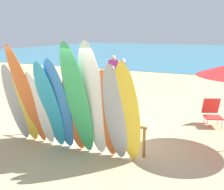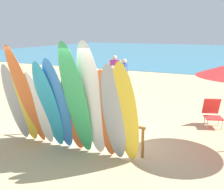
{
  "view_description": "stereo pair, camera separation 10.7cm",
  "coord_description": "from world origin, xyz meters",
  "px_view_note": "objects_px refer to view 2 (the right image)",
  "views": [
    {
      "loc": [
        3.58,
        -5.64,
        2.84
      ],
      "look_at": [
        0.0,
        1.89,
        0.9
      ],
      "focal_mm": 44.67,
      "sensor_mm": 36.0,
      "label": 1
    },
    {
      "loc": [
        3.68,
        -5.59,
        2.84
      ],
      "look_at": [
        0.0,
        1.89,
        0.9
      ],
      "focal_mm": 44.67,
      "sensor_mm": 36.0,
      "label": 2
    }
  ],
  "objects_px": {
    "surfboard_green_7": "(76,102)",
    "surfboard_orange_6": "(74,112)",
    "surfboard_white_3": "(39,110)",
    "surfboard_yellow_11": "(126,115)",
    "surfboard_blue_5": "(58,106)",
    "beachgoer_midbeach": "(115,69)",
    "surfboard_rack": "(79,122)",
    "beachgoer_strolling": "(112,85)",
    "surfboard_white_8": "(92,102)",
    "beachgoer_by_water": "(124,73)",
    "surfboard_orange_2": "(27,97)",
    "surfboard_yellow_1": "(25,106)",
    "beach_chair_red": "(212,112)",
    "surfboard_teal_4": "(49,107)",
    "surfboard_grey_0": "(15,103)",
    "surfboard_grey_10": "(114,115)",
    "surfboard_orange_9": "(106,115)"
  },
  "relations": [
    {
      "from": "surfboard_orange_9",
      "to": "surfboard_grey_10",
      "type": "relative_size",
      "value": 0.93
    },
    {
      "from": "surfboard_blue_5",
      "to": "surfboard_rack",
      "type": "bearing_deg",
      "value": 73.63
    },
    {
      "from": "surfboard_green_7",
      "to": "beachgoer_by_water",
      "type": "xyz_separation_m",
      "value": [
        -1.78,
        6.67,
        -0.41
      ]
    },
    {
      "from": "surfboard_orange_6",
      "to": "beachgoer_midbeach",
      "type": "height_order",
      "value": "surfboard_orange_6"
    },
    {
      "from": "surfboard_grey_0",
      "to": "beach_chair_red",
      "type": "relative_size",
      "value": 2.57
    },
    {
      "from": "beachgoer_strolling",
      "to": "surfboard_orange_9",
      "type": "bearing_deg",
      "value": 120.06
    },
    {
      "from": "beachgoer_strolling",
      "to": "surfboard_white_8",
      "type": "bearing_deg",
      "value": 115.69
    },
    {
      "from": "surfboard_rack",
      "to": "surfboard_grey_10",
      "type": "distance_m",
      "value": 1.48
    },
    {
      "from": "surfboard_teal_4",
      "to": "surfboard_blue_5",
      "type": "distance_m",
      "value": 0.25
    },
    {
      "from": "surfboard_white_3",
      "to": "surfboard_yellow_11",
      "type": "xyz_separation_m",
      "value": [
        2.27,
        0.01,
        0.17
      ]
    },
    {
      "from": "surfboard_yellow_1",
      "to": "surfboard_green_7",
      "type": "bearing_deg",
      "value": -3.14
    },
    {
      "from": "surfboard_yellow_1",
      "to": "surfboard_orange_2",
      "type": "xyz_separation_m",
      "value": [
        0.25,
        -0.18,
        0.3
      ]
    },
    {
      "from": "surfboard_orange_2",
      "to": "beachgoer_by_water",
      "type": "xyz_separation_m",
      "value": [
        -0.37,
        6.67,
        -0.36
      ]
    },
    {
      "from": "surfboard_rack",
      "to": "surfboard_yellow_11",
      "type": "relative_size",
      "value": 1.47
    },
    {
      "from": "surfboard_blue_5",
      "to": "surfboard_orange_6",
      "type": "bearing_deg",
      "value": 14.67
    },
    {
      "from": "surfboard_yellow_11",
      "to": "surfboard_grey_10",
      "type": "bearing_deg",
      "value": -178.66
    },
    {
      "from": "beach_chair_red",
      "to": "surfboard_white_8",
      "type": "bearing_deg",
      "value": -141.61
    },
    {
      "from": "surfboard_blue_5",
      "to": "surfboard_grey_10",
      "type": "bearing_deg",
      "value": -0.89
    },
    {
      "from": "surfboard_orange_6",
      "to": "beachgoer_strolling",
      "type": "xyz_separation_m",
      "value": [
        -0.84,
        3.72,
        -0.09
      ]
    },
    {
      "from": "surfboard_orange_2",
      "to": "surfboard_grey_10",
      "type": "height_order",
      "value": "surfboard_orange_2"
    },
    {
      "from": "surfboard_white_8",
      "to": "surfboard_grey_10",
      "type": "distance_m",
      "value": 0.57
    },
    {
      "from": "surfboard_orange_6",
      "to": "beachgoer_midbeach",
      "type": "xyz_separation_m",
      "value": [
        -2.5,
        7.39,
        -0.09
      ]
    },
    {
      "from": "surfboard_teal_4",
      "to": "surfboard_green_7",
      "type": "xyz_separation_m",
      "value": [
        0.79,
        -0.04,
        0.22
      ]
    },
    {
      "from": "surfboard_teal_4",
      "to": "surfboard_grey_10",
      "type": "relative_size",
      "value": 1.01
    },
    {
      "from": "surfboard_orange_6",
      "to": "beach_chair_red",
      "type": "relative_size",
      "value": 2.57
    },
    {
      "from": "surfboard_teal_4",
      "to": "beachgoer_by_water",
      "type": "bearing_deg",
      "value": 96.8
    },
    {
      "from": "surfboard_blue_5",
      "to": "beachgoer_by_water",
      "type": "xyz_separation_m",
      "value": [
        -1.23,
        6.58,
        -0.23
      ]
    },
    {
      "from": "surfboard_rack",
      "to": "surfboard_white_8",
      "type": "xyz_separation_m",
      "value": [
        0.73,
        -0.57,
        0.74
      ]
    },
    {
      "from": "surfboard_yellow_11",
      "to": "beachgoer_by_water",
      "type": "relative_size",
      "value": 1.51
    },
    {
      "from": "surfboard_grey_10",
      "to": "beachgoer_by_water",
      "type": "distance_m",
      "value": 7.07
    },
    {
      "from": "surfboard_blue_5",
      "to": "surfboard_green_7",
      "type": "distance_m",
      "value": 0.59
    },
    {
      "from": "surfboard_blue_5",
      "to": "surfboard_orange_2",
      "type": "bearing_deg",
      "value": -175.48
    },
    {
      "from": "surfboard_teal_4",
      "to": "beach_chair_red",
      "type": "xyz_separation_m",
      "value": [
        3.23,
        3.67,
        -0.68
      ]
    },
    {
      "from": "surfboard_green_7",
      "to": "surfboard_orange_6",
      "type": "bearing_deg",
      "value": 137.3
    },
    {
      "from": "surfboard_rack",
      "to": "beach_chair_red",
      "type": "height_order",
      "value": "beach_chair_red"
    },
    {
      "from": "surfboard_rack",
      "to": "beachgoer_by_water",
      "type": "xyz_separation_m",
      "value": [
        -1.38,
        5.98,
        0.32
      ]
    },
    {
      "from": "surfboard_teal_4",
      "to": "beachgoer_midbeach",
      "type": "bearing_deg",
      "value": 102.54
    },
    {
      "from": "surfboard_grey_0",
      "to": "beachgoer_strolling",
      "type": "distance_m",
      "value": 3.86
    },
    {
      "from": "surfboard_green_7",
      "to": "surfboard_grey_10",
      "type": "height_order",
      "value": "surfboard_green_7"
    },
    {
      "from": "surfboard_orange_6",
      "to": "surfboard_grey_0",
      "type": "bearing_deg",
      "value": 175.63
    },
    {
      "from": "surfboard_green_7",
      "to": "surfboard_yellow_11",
      "type": "xyz_separation_m",
      "value": [
        1.13,
        0.11,
        -0.18
      ]
    },
    {
      "from": "surfboard_orange_9",
      "to": "surfboard_teal_4",
      "type": "bearing_deg",
      "value": -175.45
    },
    {
      "from": "surfboard_rack",
      "to": "surfboard_white_8",
      "type": "height_order",
      "value": "surfboard_white_8"
    },
    {
      "from": "surfboard_orange_2",
      "to": "surfboard_yellow_1",
      "type": "bearing_deg",
      "value": 150.32
    },
    {
      "from": "surfboard_rack",
      "to": "surfboard_yellow_11",
      "type": "bearing_deg",
      "value": -20.57
    },
    {
      "from": "surfboard_teal_4",
      "to": "surfboard_grey_10",
      "type": "bearing_deg",
      "value": 0.5
    },
    {
      "from": "surfboard_orange_2",
      "to": "surfboard_teal_4",
      "type": "xyz_separation_m",
      "value": [
        0.62,
        0.05,
        -0.17
      ]
    },
    {
      "from": "surfboard_blue_5",
      "to": "surfboard_yellow_11",
      "type": "bearing_deg",
      "value": -0.86
    },
    {
      "from": "surfboard_yellow_11",
      "to": "beach_chair_red",
      "type": "distance_m",
      "value": 3.89
    },
    {
      "from": "surfboard_yellow_11",
      "to": "surfboard_blue_5",
      "type": "bearing_deg",
      "value": -178.81
    }
  ]
}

